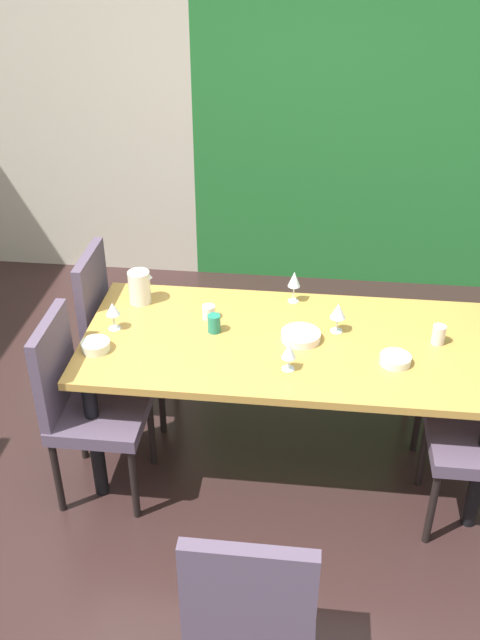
% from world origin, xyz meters
% --- Properties ---
extents(ground_plane, '(5.97, 5.27, 0.02)m').
position_xyz_m(ground_plane, '(0.00, 0.00, -0.01)').
color(ground_plane, '#311E1D').
extents(back_panel_interior, '(2.58, 0.10, 2.79)m').
position_xyz_m(back_panel_interior, '(-1.69, 2.59, 1.40)').
color(back_panel_interior, beige).
rests_on(back_panel_interior, ground_plane).
extents(garden_window_panel, '(3.39, 0.10, 2.79)m').
position_xyz_m(garden_window_panel, '(1.29, 2.59, 1.40)').
color(garden_window_panel, '#236D2C').
rests_on(garden_window_panel, ground_plane).
extents(dining_table, '(2.04, 0.94, 0.76)m').
position_xyz_m(dining_table, '(0.41, 0.48, 0.68)').
color(dining_table, '#BE8D3E').
rests_on(dining_table, ground_plane).
extents(chair_head_near, '(0.44, 0.44, 1.05)m').
position_xyz_m(chair_head_near, '(0.37, -0.94, 0.57)').
color(chair_head_near, '#534356').
rests_on(chair_head_near, ground_plane).
extents(chair_right_far, '(0.44, 0.44, 0.94)m').
position_xyz_m(chair_right_far, '(1.38, 0.80, 0.54)').
color(chair_right_far, '#534356').
rests_on(chair_right_far, ground_plane).
extents(chair_left_near, '(0.45, 0.44, 0.99)m').
position_xyz_m(chair_left_near, '(-0.56, 0.16, 0.55)').
color(chair_left_near, '#534356').
rests_on(chair_left_near, ground_plane).
extents(chair_left_far, '(0.45, 0.44, 1.01)m').
position_xyz_m(chair_left_far, '(-0.56, 0.80, 0.56)').
color(chair_left_far, '#534356').
rests_on(chair_left_far, ground_plane).
extents(wine_glass_east, '(0.07, 0.07, 0.14)m').
position_xyz_m(wine_glass_east, '(0.42, 0.24, 0.86)').
color(wine_glass_east, silver).
rests_on(wine_glass_east, dining_table).
extents(wine_glass_right, '(0.08, 0.08, 0.16)m').
position_xyz_m(wine_glass_right, '(0.64, 0.59, 0.87)').
color(wine_glass_right, silver).
rests_on(wine_glass_right, dining_table).
extents(wine_glass_corner, '(0.07, 0.07, 0.15)m').
position_xyz_m(wine_glass_corner, '(-0.47, 0.49, 0.87)').
color(wine_glass_corner, silver).
rests_on(wine_glass_corner, dining_table).
extents(wine_glass_left, '(0.07, 0.07, 0.18)m').
position_xyz_m(wine_glass_left, '(0.41, 0.86, 0.89)').
color(wine_glass_left, silver).
rests_on(wine_glass_left, dining_table).
extents(serving_bowl_rear, '(0.19, 0.19, 0.04)m').
position_xyz_m(serving_bowl_rear, '(0.47, 0.49, 0.78)').
color(serving_bowl_rear, '#F1DDC9').
rests_on(serving_bowl_rear, dining_table).
extents(serving_bowl_near_window, '(0.15, 0.15, 0.04)m').
position_xyz_m(serving_bowl_near_window, '(0.91, 0.34, 0.78)').
color(serving_bowl_near_window, silver).
rests_on(serving_bowl_near_window, dining_table).
extents(serving_bowl_front, '(0.14, 0.14, 0.05)m').
position_xyz_m(serving_bowl_front, '(-0.51, 0.29, 0.78)').
color(serving_bowl_front, beige).
rests_on(serving_bowl_front, dining_table).
extents(cup_center, '(0.06, 0.06, 0.09)m').
position_xyz_m(cup_center, '(0.03, 0.52, 0.81)').
color(cup_center, '#227B61').
rests_on(cup_center, dining_table).
extents(cup_near_shelf, '(0.07, 0.07, 0.07)m').
position_xyz_m(cup_near_shelf, '(-0.01, 0.64, 0.79)').
color(cup_near_shelf, silver).
rests_on(cup_near_shelf, dining_table).
extents(cup_south, '(0.06, 0.06, 0.10)m').
position_xyz_m(cup_south, '(1.13, 0.54, 0.81)').
color(cup_south, beige).
rests_on(cup_south, dining_table).
extents(pitcher_north, '(0.13, 0.12, 0.18)m').
position_xyz_m(pitcher_north, '(-0.40, 0.76, 0.85)').
color(pitcher_north, silver).
rests_on(pitcher_north, dining_table).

